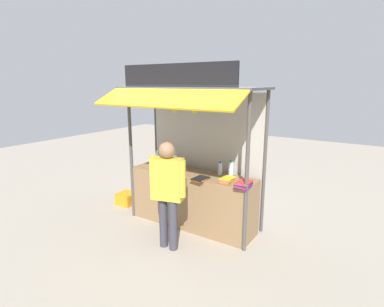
% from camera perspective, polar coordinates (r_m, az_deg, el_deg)
% --- Properties ---
extents(ground_plane, '(20.00, 20.00, 0.00)m').
position_cam_1_polar(ground_plane, '(5.70, 0.00, -13.15)').
color(ground_plane, '#9E9384').
extents(stall_counter, '(2.31, 0.62, 0.98)m').
position_cam_1_polar(stall_counter, '(5.50, 0.00, -8.56)').
color(stall_counter, olive).
rests_on(stall_counter, ground).
extents(stall_structure, '(2.51, 1.48, 2.81)m').
position_cam_1_polar(stall_structure, '(5.27, 0.68, 4.04)').
color(stall_structure, '#4C4742').
rests_on(stall_structure, ground).
extents(water_bottle_left, '(0.07, 0.07, 0.24)m').
position_cam_1_polar(water_bottle_left, '(5.21, 5.32, -2.85)').
color(water_bottle_left, silver).
rests_on(water_bottle_left, stall_counter).
extents(water_bottle_front_right, '(0.09, 0.09, 0.31)m').
position_cam_1_polar(water_bottle_front_right, '(5.77, -6.45, -0.97)').
color(water_bottle_front_right, silver).
rests_on(water_bottle_front_right, stall_counter).
extents(water_bottle_far_right, '(0.08, 0.08, 0.29)m').
position_cam_1_polar(water_bottle_far_right, '(5.12, 7.36, -2.94)').
color(water_bottle_far_right, silver).
rests_on(water_bottle_far_right, stall_counter).
extents(water_bottle_mid_right, '(0.09, 0.09, 0.31)m').
position_cam_1_polar(water_bottle_mid_right, '(5.56, -3.24, -1.43)').
color(water_bottle_mid_right, silver).
rests_on(water_bottle_mid_right, stall_counter).
extents(magazine_stack_front_left, '(0.21, 0.28, 0.08)m').
position_cam_1_polar(magazine_stack_front_left, '(4.86, 6.65, -4.99)').
color(magazine_stack_front_left, yellow).
rests_on(magazine_stack_front_left, stall_counter).
extents(magazine_stack_back_left, '(0.24, 0.32, 0.03)m').
position_cam_1_polar(magazine_stack_back_left, '(4.97, 1.62, -4.74)').
color(magazine_stack_back_left, orange).
rests_on(magazine_stack_back_left, stall_counter).
extents(magazine_stack_rear_center, '(0.23, 0.30, 0.10)m').
position_cam_1_polar(magazine_stack_rear_center, '(4.66, 9.69, -5.77)').
color(magazine_stack_rear_center, purple).
rests_on(magazine_stack_rear_center, stall_counter).
extents(magazine_stack_center, '(0.22, 0.29, 0.06)m').
position_cam_1_polar(magazine_stack_center, '(5.29, -3.32, -3.47)').
color(magazine_stack_center, purple).
rests_on(magazine_stack_center, stall_counter).
extents(banana_bunch_leftmost, '(0.10, 0.10, 0.26)m').
position_cam_1_polar(banana_bunch_leftmost, '(4.82, -3.26, 8.76)').
color(banana_bunch_leftmost, '#332D23').
extents(banana_bunch_inner_left, '(0.10, 0.10, 0.26)m').
position_cam_1_polar(banana_bunch_inner_left, '(4.61, 0.54, 8.60)').
color(banana_bunch_inner_left, '#332D23').
extents(vendor_person, '(0.64, 0.31, 1.69)m').
position_cam_1_polar(vendor_person, '(4.58, -4.64, -6.13)').
color(vendor_person, '#383842').
rests_on(vendor_person, ground).
extents(plastic_crate, '(0.37, 0.37, 0.25)m').
position_cam_1_polar(plastic_crate, '(6.66, -12.20, -8.30)').
color(plastic_crate, orange).
rests_on(plastic_crate, ground).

